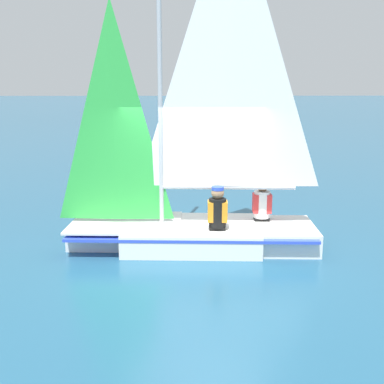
{
  "coord_description": "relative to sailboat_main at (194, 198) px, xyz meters",
  "views": [
    {
      "loc": [
        -8.39,
        0.3,
        2.87
      ],
      "look_at": [
        0.0,
        0.0,
        1.0
      ],
      "focal_mm": 45.0,
      "sensor_mm": 36.0,
      "label": 1
    }
  ],
  "objects": [
    {
      "name": "sailor_helm",
      "position": [
        -0.32,
        -0.39,
        -0.27
      ],
      "size": [
        0.32,
        0.36,
        1.16
      ],
      "rotation": [
        0.0,
        0.0,
        1.51
      ],
      "color": "black",
      "rests_on": "ground_plane"
    },
    {
      "name": "sailor_crew",
      "position": [
        0.24,
        -1.27,
        -0.27
      ],
      "size": [
        0.32,
        0.36,
        1.16
      ],
      "rotation": [
        0.0,
        0.0,
        1.51
      ],
      "color": "black",
      "rests_on": "ground_plane"
    },
    {
      "name": "sailboat_main",
      "position": [
        0.0,
        0.0,
        0.0
      ],
      "size": [
        1.87,
        4.54,
        6.1
      ],
      "rotation": [
        0.0,
        0.0,
        1.51
      ],
      "color": "white",
      "rests_on": "ground_plane"
    },
    {
      "name": "ground_plane",
      "position": [
        0.0,
        0.04,
        -0.9
      ],
      "size": [
        260.0,
        260.0,
        0.0
      ],
      "primitive_type": "plane",
      "color": "#235675"
    }
  ]
}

